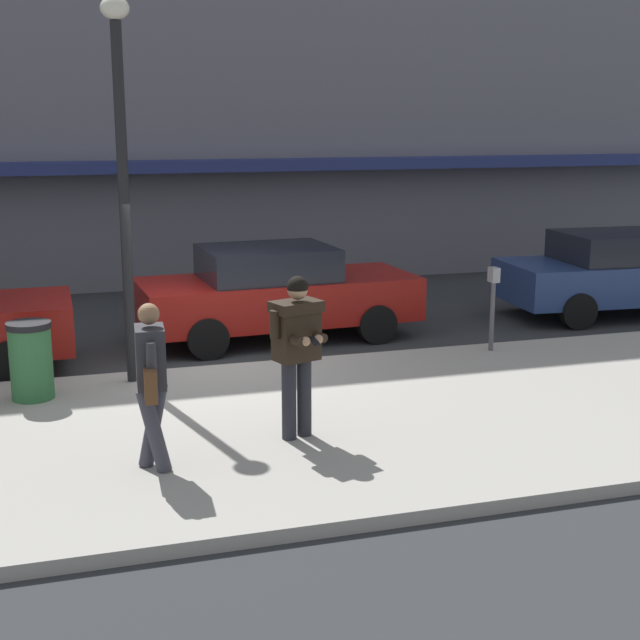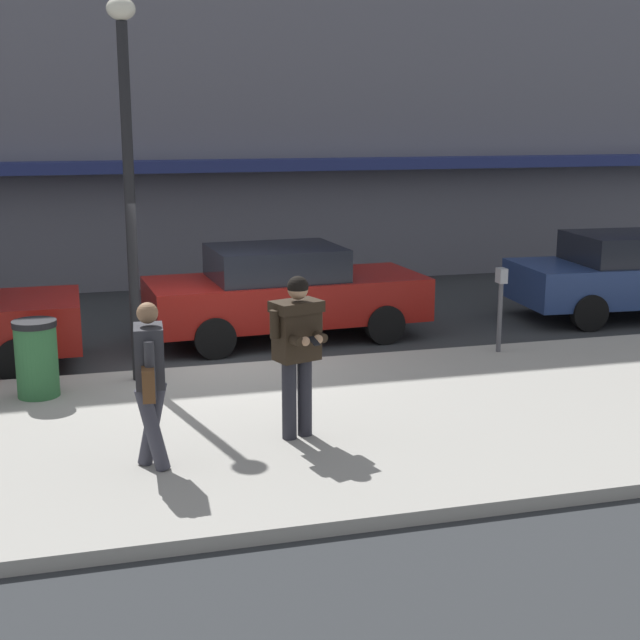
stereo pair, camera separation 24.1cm
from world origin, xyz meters
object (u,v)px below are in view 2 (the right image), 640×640
object	(u,v)px
parked_sedan_far	(636,274)
trash_bin	(37,358)
parked_sedan_mid	(284,292)
street_lamp_post	(128,153)
parking_meter	(501,297)
man_texting_on_phone	(297,339)
pedestrian_with_bag	(150,375)

from	to	relation	value
parked_sedan_far	trash_bin	world-z (taller)	parked_sedan_far
parked_sedan_mid	parked_sedan_far	bearing A→B (deg)	-0.61
trash_bin	street_lamp_post	bearing A→B (deg)	18.31
parked_sedan_mid	parking_meter	size ratio (longest dim) A/B	3.62
man_texting_on_phone	parked_sedan_far	bearing A→B (deg)	32.90
parked_sedan_mid	trash_bin	world-z (taller)	parked_sedan_mid
parking_meter	trash_bin	xyz separation A→B (m)	(-6.59, -0.47, -0.34)
street_lamp_post	parking_meter	xyz separation A→B (m)	(5.33, 0.05, -2.17)
pedestrian_with_bag	man_texting_on_phone	bearing A→B (deg)	16.45
parking_meter	trash_bin	distance (m)	6.62
man_texting_on_phone	parking_meter	xyz separation A→B (m)	(3.79, 2.76, -0.28)
pedestrian_with_bag	parking_meter	world-z (taller)	pedestrian_with_bag
parked_sedan_mid	man_texting_on_phone	bearing A→B (deg)	-101.34
man_texting_on_phone	pedestrian_with_bag	bearing A→B (deg)	-163.55
street_lamp_post	parked_sedan_far	bearing A→B (deg)	13.43
parking_meter	trash_bin	size ratio (longest dim) A/B	1.30
parked_sedan_mid	pedestrian_with_bag	xyz separation A→B (m)	(-2.60, -5.43, 0.32)
pedestrian_with_bag	parking_meter	size ratio (longest dim) A/B	1.34
man_texting_on_phone	pedestrian_with_bag	xyz separation A→B (m)	(-1.61, -0.48, -0.14)
parking_meter	street_lamp_post	bearing A→B (deg)	-179.46
parked_sedan_mid	parking_meter	distance (m)	3.56
parked_sedan_far	parked_sedan_mid	bearing A→B (deg)	179.39
parked_sedan_mid	trash_bin	distance (m)	4.64
parked_sedan_far	trash_bin	distance (m)	10.67
pedestrian_with_bag	parked_sedan_far	bearing A→B (deg)	30.33
man_texting_on_phone	street_lamp_post	distance (m)	3.65
parked_sedan_far	man_texting_on_phone	bearing A→B (deg)	-147.10
pedestrian_with_bag	street_lamp_post	size ratio (longest dim) A/B	0.35
parked_sedan_mid	trash_bin	size ratio (longest dim) A/B	4.70
man_texting_on_phone	trash_bin	world-z (taller)	man_texting_on_phone
street_lamp_post	trash_bin	distance (m)	2.84
man_texting_on_phone	parking_meter	bearing A→B (deg)	36.09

